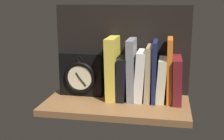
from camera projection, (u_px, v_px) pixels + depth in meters
The scene contains 12 objects.
ground_plane at pixel (116, 105), 120.85cm from camera, with size 57.27×29.36×2.50cm, color brown.
back_panel at pixel (122, 50), 129.60cm from camera, with size 57.27×1.20×37.55cm, color black.
book_yellow_seinlanguage at pixel (113, 68), 123.50cm from camera, with size 4.07×14.77×25.02cm, color gold.
book_black_skeptic at pixel (123, 78), 123.66cm from camera, with size 3.70×14.59×17.25cm, color black.
book_gray_chess at pixel (132, 69), 122.16cm from camera, with size 2.98×13.65×24.51cm, color gray.
book_white_catcher at pixel (141, 75), 122.06cm from camera, with size 3.60×12.95×19.87cm, color silver.
book_tan_shortstories at pixel (149, 73), 121.22cm from camera, with size 2.38×13.08×22.05cm, color tan.
book_navy_bierce at pixel (155, 71), 120.56cm from camera, with size 1.66×14.29×24.08cm, color #192147.
book_cream_twain at pixel (162, 80), 120.87cm from camera, with size 3.39×12.79×17.16cm, color beige.
book_orange_pandolfini at pixel (170, 70), 119.38cm from camera, with size 2.01×12.95×25.31cm, color orange.
book_maroon_dawkins at pixel (177, 80), 119.73cm from camera, with size 3.42×15.57×17.73cm, color maroon.
framed_clock at pixel (81, 75), 127.22cm from camera, with size 18.07×6.14×18.07cm.
Camera 1 is at (19.36, -112.55, 40.70)cm, focal length 48.55 mm.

